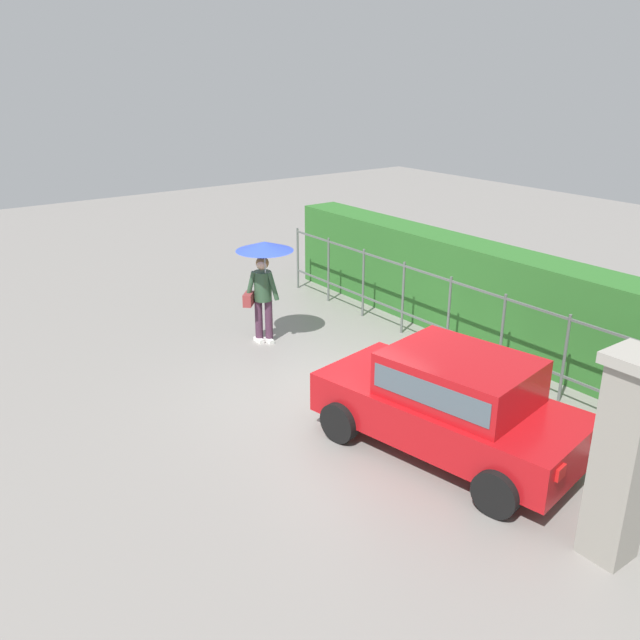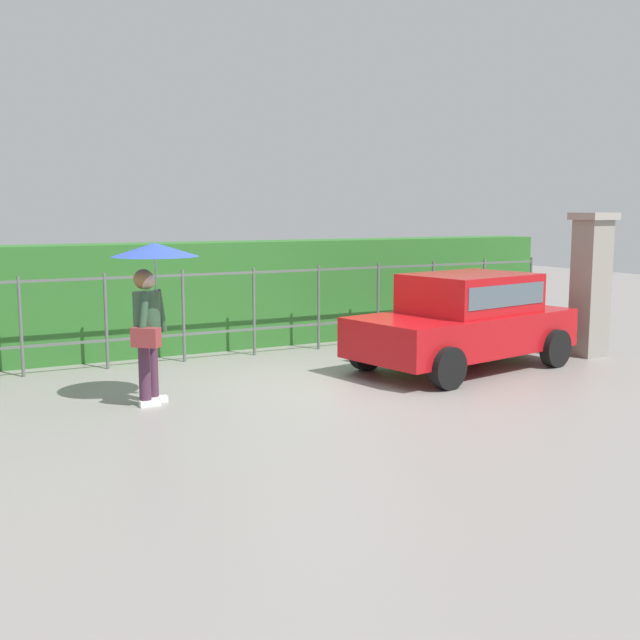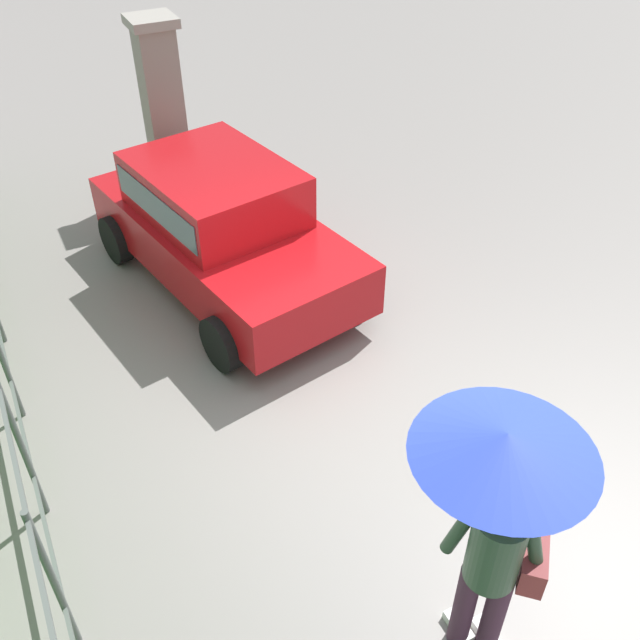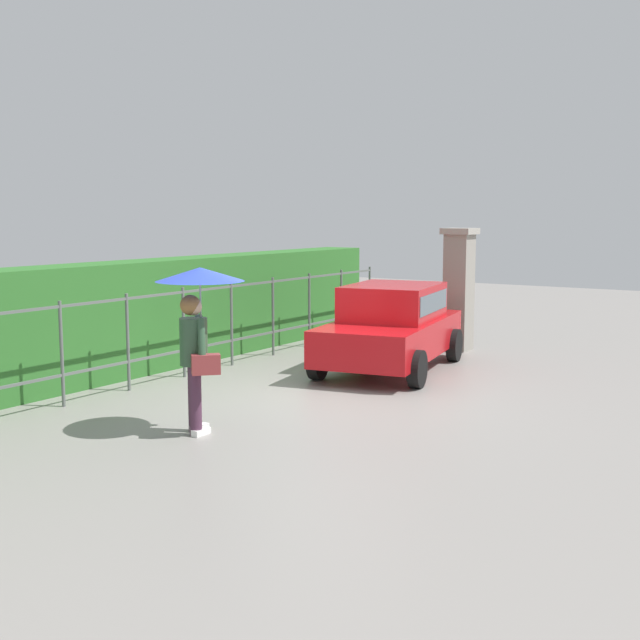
{
  "view_description": "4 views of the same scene",
  "coord_description": "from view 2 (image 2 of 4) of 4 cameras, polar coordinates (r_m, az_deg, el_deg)",
  "views": [
    {
      "loc": [
        7.86,
        -6.05,
        5.03
      ],
      "look_at": [
        -0.39,
        0.03,
        1.16
      ],
      "focal_mm": 37.13,
      "sensor_mm": 36.0,
      "label": 1
    },
    {
      "loc": [
        -5.16,
        -9.24,
        2.44
      ],
      "look_at": [
        -0.01,
        0.45,
        0.89
      ],
      "focal_mm": 43.33,
      "sensor_mm": 36.0,
      "label": 2
    },
    {
      "loc": [
        -4.32,
        2.36,
        4.93
      ],
      "look_at": [
        0.21,
        0.06,
        0.89
      ],
      "focal_mm": 39.5,
      "sensor_mm": 36.0,
      "label": 3
    },
    {
      "loc": [
        -9.87,
        -6.34,
        2.7
      ],
      "look_at": [
        0.02,
        0.11,
        1.14
      ],
      "focal_mm": 45.3,
      "sensor_mm": 36.0,
      "label": 4
    }
  ],
  "objects": [
    {
      "name": "ground_plane",
      "position": [
        10.86,
        1.18,
        -4.95
      ],
      "size": [
        40.0,
        40.0,
        0.0
      ],
      "primitive_type": "plane",
      "color": "gray"
    },
    {
      "name": "hedge_row",
      "position": [
        14.3,
        -4.22,
        2.03
      ],
      "size": [
        12.19,
        0.9,
        1.9
      ],
      "primitive_type": "cube",
      "color": "#2D6B28",
      "rests_on": "ground"
    },
    {
      "name": "gate_pillar",
      "position": [
        13.77,
        19.36,
        2.58
      ],
      "size": [
        0.6,
        0.6,
        2.42
      ],
      "color": "gray",
      "rests_on": "ground"
    },
    {
      "name": "fence_section",
      "position": [
        13.4,
        -2.45,
        1.11
      ],
      "size": [
        11.24,
        0.05,
        1.5
      ],
      "color": "#59605B",
      "rests_on": "ground"
    },
    {
      "name": "pedestrian",
      "position": [
        9.89,
        -12.33,
        2.64
      ],
      "size": [
        1.09,
        1.09,
        2.05
      ],
      "rotation": [
        0.0,
        0.0,
        -0.76
      ],
      "color": "#47283D",
      "rests_on": "ground"
    },
    {
      "name": "car",
      "position": [
        12.22,
        10.68,
        0.2
      ],
      "size": [
        3.95,
        2.4,
        1.48
      ],
      "rotation": [
        0.0,
        0.0,
        3.33
      ],
      "color": "#B71116",
      "rests_on": "ground"
    }
  ]
}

